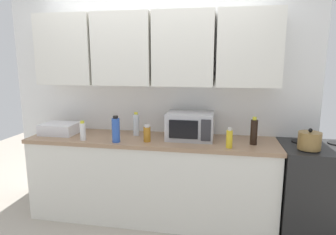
% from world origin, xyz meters
% --- Properties ---
extents(wall_back_with_cabinets, '(3.49, 0.38, 2.60)m').
position_xyz_m(wall_back_with_cabinets, '(-0.00, -0.07, 1.58)').
color(wall_back_with_cabinets, white).
rests_on(wall_back_with_cabinets, ground_plane).
extents(counter_run, '(2.62, 0.63, 0.90)m').
position_xyz_m(counter_run, '(0.00, -0.30, 0.45)').
color(counter_run, white).
rests_on(counter_run, ground_plane).
extents(stove_range, '(0.76, 0.64, 0.91)m').
position_xyz_m(stove_range, '(1.69, -0.32, 0.45)').
color(stove_range, black).
rests_on(stove_range, ground_plane).
extents(kettle, '(0.20, 0.20, 0.19)m').
position_xyz_m(kettle, '(1.52, -0.46, 0.99)').
color(kettle, olive).
rests_on(kettle, stove_range).
extents(microwave, '(0.48, 0.37, 0.28)m').
position_xyz_m(microwave, '(0.41, -0.25, 1.04)').
color(microwave, '#B7B7BC').
rests_on(microwave, counter_run).
extents(dish_rack, '(0.38, 0.30, 0.12)m').
position_xyz_m(dish_rack, '(-1.05, -0.30, 0.96)').
color(dish_rack, silver).
rests_on(dish_rack, counter_run).
extents(bottle_soy_dark, '(0.07, 0.07, 0.27)m').
position_xyz_m(bottle_soy_dark, '(1.04, -0.35, 1.03)').
color(bottle_soy_dark, black).
rests_on(bottle_soy_dark, counter_run).
extents(bottle_amber_vinegar, '(0.07, 0.07, 0.17)m').
position_xyz_m(bottle_amber_vinegar, '(-0.01, -0.44, 0.98)').
color(bottle_amber_vinegar, '#AD701E').
rests_on(bottle_amber_vinegar, counter_run).
extents(bottle_yellow_mustard, '(0.06, 0.06, 0.19)m').
position_xyz_m(bottle_yellow_mustard, '(0.81, -0.51, 0.99)').
color(bottle_yellow_mustard, gold).
rests_on(bottle_yellow_mustard, counter_run).
extents(bottle_blue_cleaner, '(0.08, 0.08, 0.27)m').
position_xyz_m(bottle_blue_cleaner, '(-0.31, -0.51, 1.03)').
color(bottle_blue_cleaner, '#2D56B7').
rests_on(bottle_blue_cleaner, counter_run).
extents(bottle_clear_tall, '(0.07, 0.07, 0.26)m').
position_xyz_m(bottle_clear_tall, '(-0.19, -0.21, 1.02)').
color(bottle_clear_tall, silver).
rests_on(bottle_clear_tall, counter_run).
extents(bottle_white_jar, '(0.06, 0.06, 0.20)m').
position_xyz_m(bottle_white_jar, '(-0.67, -0.50, 0.99)').
color(bottle_white_jar, white).
rests_on(bottle_white_jar, counter_run).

